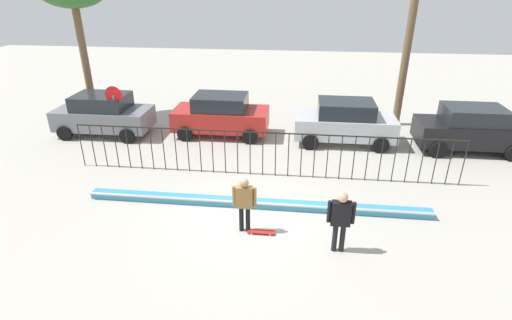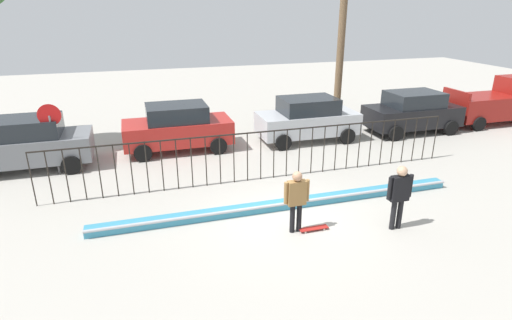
{
  "view_description": "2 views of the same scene",
  "coord_description": "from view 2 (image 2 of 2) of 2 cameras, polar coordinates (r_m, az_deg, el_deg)",
  "views": [
    {
      "loc": [
        1.26,
        -10.06,
        6.77
      ],
      "look_at": [
        -0.16,
        2.24,
        0.96
      ],
      "focal_mm": 27.69,
      "sensor_mm": 36.0,
      "label": 1
    },
    {
      "loc": [
        -3.93,
        -9.47,
        5.66
      ],
      "look_at": [
        -0.38,
        2.28,
        1.01
      ],
      "focal_mm": 29.04,
      "sensor_mm": 36.0,
      "label": 2
    }
  ],
  "objects": [
    {
      "name": "skateboarder",
      "position": [
        10.7,
        5.6,
        -4.99
      ],
      "size": [
        0.69,
        0.26,
        1.71
      ],
      "rotation": [
        0.0,
        0.0,
        -0.23
      ],
      "color": "black",
      "rests_on": "ground"
    },
    {
      "name": "stop_sign",
      "position": [
        15.84,
        -26.32,
        3.78
      ],
      "size": [
        0.76,
        0.07,
        2.5
      ],
      "color": "slate",
      "rests_on": "ground"
    },
    {
      "name": "parked_car_silver",
      "position": [
        18.17,
        7.11,
        5.65
      ],
      "size": [
        4.3,
        2.12,
        1.9
      ],
      "rotation": [
        0.0,
        0.0,
        0.02
      ],
      "color": "#B7BABF",
      "rests_on": "ground"
    },
    {
      "name": "pickup_truck",
      "position": [
        24.02,
        30.21,
        6.86
      ],
      "size": [
        4.7,
        2.12,
        2.24
      ],
      "rotation": [
        0.0,
        0.0,
        -0.06
      ],
      "color": "maroon",
      "rests_on": "ground"
    },
    {
      "name": "camera_operator",
      "position": [
        11.4,
        19.15,
        -4.16
      ],
      "size": [
        0.73,
        0.27,
        1.8
      ],
      "rotation": [
        0.0,
        0.0,
        2.9
      ],
      "color": "black",
      "rests_on": "ground"
    },
    {
      "name": "parked_car_red",
      "position": [
        17.07,
        -10.75,
        4.46
      ],
      "size": [
        4.3,
        2.12,
        1.9
      ],
      "rotation": [
        0.0,
        0.0,
        0.07
      ],
      "color": "#B2231E",
      "rests_on": "ground"
    },
    {
      "name": "bowl_coping_ledge",
      "position": [
        12.28,
        3.8,
        -6.11
      ],
      "size": [
        11.0,
        0.41,
        0.27
      ],
      "color": "teal",
      "rests_on": "ground"
    },
    {
      "name": "skateboard",
      "position": [
        11.26,
        7.95,
        -9.3
      ],
      "size": [
        0.8,
        0.2,
        0.07
      ],
      "rotation": [
        0.0,
        0.0,
        -0.19
      ],
      "color": "#A51E19",
      "rests_on": "ground"
    },
    {
      "name": "perimeter_fence",
      "position": [
        13.86,
        0.66,
        1.38
      ],
      "size": [
        14.04,
        0.04,
        1.71
      ],
      "color": "black",
      "rests_on": "ground"
    },
    {
      "name": "ground_plane",
      "position": [
        11.72,
        5.08,
        -8.22
      ],
      "size": [
        60.0,
        60.0,
        0.0
      ],
      "primitive_type": "plane",
      "color": "#ADA89E"
    },
    {
      "name": "parked_car_black",
      "position": [
        20.56,
        20.74,
        6.23
      ],
      "size": [
        4.3,
        2.12,
        1.9
      ],
      "rotation": [
        0.0,
        0.0,
        0.04
      ],
      "color": "black",
      "rests_on": "ground"
    },
    {
      "name": "parked_car_gray",
      "position": [
        16.91,
        -28.95,
        2.01
      ],
      "size": [
        4.3,
        2.12,
        1.9
      ],
      "rotation": [
        0.0,
        0.0,
        -0.02
      ],
      "color": "slate",
      "rests_on": "ground"
    }
  ]
}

